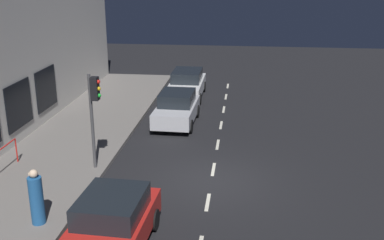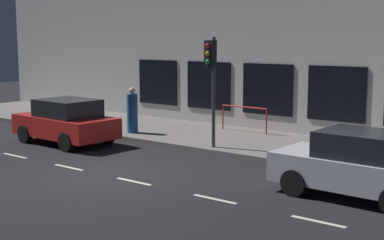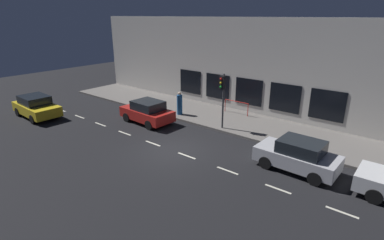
{
  "view_description": "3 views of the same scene",
  "coord_description": "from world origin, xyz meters",
  "px_view_note": "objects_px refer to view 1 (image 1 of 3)",
  "views": [
    {
      "loc": [
        -1.04,
        15.04,
        7.33
      ],
      "look_at": [
        0.88,
        -1.54,
        1.77
      ],
      "focal_mm": 43.12,
      "sensor_mm": 36.0,
      "label": 1
    },
    {
      "loc": [
        -10.27,
        -10.94,
        3.74
      ],
      "look_at": [
        2.47,
        -1.0,
        1.33
      ],
      "focal_mm": 52.46,
      "sensor_mm": 36.0,
      "label": 2
    },
    {
      "loc": [
        -11.17,
        -10.35,
        7.21
      ],
      "look_at": [
        1.94,
        0.19,
        1.25
      ],
      "focal_mm": 27.97,
      "sensor_mm": 36.0,
      "label": 3
    }
  ],
  "objects_px": {
    "pedestrian_0": "(36,199)",
    "parked_car_1": "(187,84)",
    "traffic_light": "(94,102)",
    "parked_car_0": "(177,108)",
    "parked_car_2": "(111,224)"
  },
  "relations": [
    {
      "from": "pedestrian_0",
      "to": "parked_car_1",
      "type": "bearing_deg",
      "value": -32.02
    },
    {
      "from": "traffic_light",
      "to": "parked_car_1",
      "type": "height_order",
      "value": "traffic_light"
    },
    {
      "from": "parked_car_0",
      "to": "parked_car_2",
      "type": "relative_size",
      "value": 0.99
    },
    {
      "from": "parked_car_1",
      "to": "pedestrian_0",
      "type": "height_order",
      "value": "pedestrian_0"
    },
    {
      "from": "parked_car_2",
      "to": "pedestrian_0",
      "type": "relative_size",
      "value": 2.3
    },
    {
      "from": "traffic_light",
      "to": "pedestrian_0",
      "type": "distance_m",
      "value": 4.46
    },
    {
      "from": "pedestrian_0",
      "to": "traffic_light",
      "type": "bearing_deg",
      "value": -29.7
    },
    {
      "from": "traffic_light",
      "to": "parked_car_0",
      "type": "height_order",
      "value": "traffic_light"
    },
    {
      "from": "traffic_light",
      "to": "parked_car_1",
      "type": "relative_size",
      "value": 0.8
    },
    {
      "from": "traffic_light",
      "to": "pedestrian_0",
      "type": "bearing_deg",
      "value": 82.58
    },
    {
      "from": "traffic_light",
      "to": "parked_car_2",
      "type": "relative_size",
      "value": 0.91
    },
    {
      "from": "traffic_light",
      "to": "parked_car_0",
      "type": "relative_size",
      "value": 0.92
    },
    {
      "from": "parked_car_0",
      "to": "parked_car_1",
      "type": "height_order",
      "value": "same"
    },
    {
      "from": "parked_car_1",
      "to": "parked_car_2",
      "type": "xyz_separation_m",
      "value": [
        0.06,
        15.59,
        -0.0
      ]
    },
    {
      "from": "traffic_light",
      "to": "parked_car_1",
      "type": "distance_m",
      "value": 11.04
    }
  ]
}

